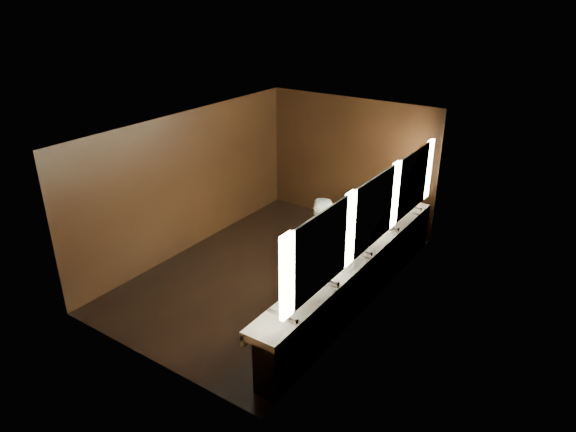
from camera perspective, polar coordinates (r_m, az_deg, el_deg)
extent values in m
plane|color=black|center=(9.76, -1.79, -6.25)|extent=(6.00, 6.00, 0.00)
cube|color=#2D2D2B|center=(8.68, -2.04, 9.89)|extent=(4.00, 6.00, 0.02)
cube|color=black|center=(11.54, 6.91, 6.14)|extent=(4.00, 0.02, 2.80)
cube|color=black|center=(7.19, -16.16, -6.42)|extent=(4.00, 0.02, 2.80)
cube|color=black|center=(10.36, -10.93, 3.74)|extent=(0.02, 6.00, 2.80)
cube|color=black|center=(8.21, 9.47, -1.71)|extent=(0.02, 6.00, 2.80)
cube|color=black|center=(8.75, 7.96, -7.30)|extent=(0.36, 5.40, 0.81)
cube|color=white|center=(8.57, 7.56, -4.58)|extent=(0.55, 5.40, 0.12)
cube|color=white|center=(8.70, 6.10, -4.62)|extent=(0.06, 5.40, 0.18)
cylinder|color=silver|center=(6.79, 0.36, -11.44)|extent=(0.18, 0.04, 0.04)
cylinder|color=silver|center=(7.57, 5.04, -7.38)|extent=(0.18, 0.04, 0.04)
cylinder|color=silver|center=(8.43, 8.73, -4.07)|extent=(0.18, 0.04, 0.04)
cylinder|color=silver|center=(9.34, 11.70, -1.38)|extent=(0.18, 0.04, 0.04)
cylinder|color=silver|center=(10.29, 14.13, 0.83)|extent=(0.18, 0.04, 0.04)
cube|color=#FBF5CD|center=(6.20, -0.19, -6.80)|extent=(0.06, 0.22, 1.15)
cube|color=white|center=(6.79, 3.73, -3.94)|extent=(0.03, 1.32, 1.15)
cube|color=#FBF5CD|center=(7.42, 6.79, -1.48)|extent=(0.06, 0.23, 1.15)
cube|color=white|center=(8.08, 9.54, 0.55)|extent=(0.03, 1.32, 1.15)
cube|color=#FBF5CD|center=(8.76, 11.70, 2.30)|extent=(0.06, 0.23, 1.15)
cube|color=white|center=(9.46, 13.71, 3.76)|extent=(0.03, 1.32, 1.15)
cube|color=#FBF5CD|center=(10.18, 15.29, 5.05)|extent=(0.06, 0.22, 1.15)
imported|color=#94C4DC|center=(8.66, 3.44, -3.59)|extent=(0.50, 0.71, 1.83)
cylinder|color=black|center=(8.35, 4.08, -9.65)|extent=(0.49, 0.49, 0.60)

